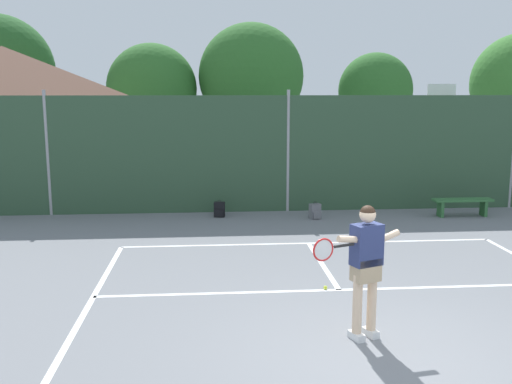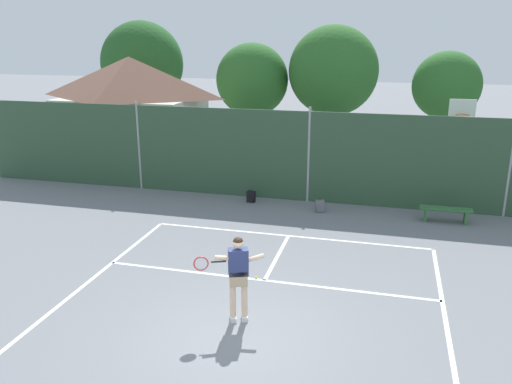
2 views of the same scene
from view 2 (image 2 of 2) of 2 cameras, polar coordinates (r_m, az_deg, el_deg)
ground_plane at (r=10.72m, az=-2.30°, el=-15.39°), size 120.00×120.00×0.00m
court_markings at (r=11.24m, az=-1.32°, el=-13.68°), size 8.30×11.10×0.01m
chainlink_fence at (r=18.33m, az=5.79°, el=3.82°), size 26.09×0.09×3.37m
basketball_hoop at (r=20.14m, az=21.39°, el=5.95°), size 0.90×0.67×3.55m
clubhouse_building at (r=24.98m, az=-13.45°, el=8.95°), size 6.46×4.58×4.79m
treeline_backdrop at (r=27.52m, az=8.38°, el=12.68°), size 27.45×4.17×6.50m
tennis_player at (r=10.68m, az=-2.02°, el=-8.70°), size 1.32×0.67×1.85m
tennis_ball at (r=12.88m, az=-0.00°, el=-9.34°), size 0.07×0.07×0.07m
backpack_black at (r=18.48m, az=-0.56°, el=-0.54°), size 0.31×0.28×0.46m
backpack_grey at (r=17.61m, az=7.01°, el=-1.57°), size 0.32×0.31×0.46m
courtside_bench at (r=17.52m, az=20.10°, el=-2.02°), size 1.60×0.36×0.48m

